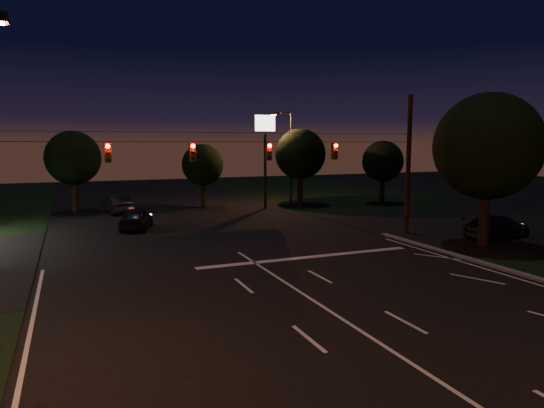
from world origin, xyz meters
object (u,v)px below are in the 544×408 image
car_oncoming_a (136,219)px  car_cross (497,227)px  utility_pole_right (406,234)px  tree_right_near (486,148)px  car_oncoming_b (117,204)px

car_oncoming_a → car_cross: bearing=168.8°
utility_pole_right → car_cross: 5.52m
utility_pole_right → car_oncoming_a: size_ratio=2.08×
utility_pole_right → tree_right_near: 7.61m
car_cross → car_oncoming_a: bearing=45.4°
car_cross → car_oncoming_b: bearing=30.9°
utility_pole_right → car_oncoming_a: bearing=152.5°
car_oncoming_a → car_oncoming_b: car_oncoming_b is taller
car_oncoming_a → car_cross: 23.67m
car_oncoming_a → car_oncoming_b: size_ratio=0.94×
utility_pole_right → tree_right_near: size_ratio=1.03×
car_oncoming_b → utility_pole_right: bearing=124.4°
car_oncoming_a → car_cross: car_cross is taller
tree_right_near → car_oncoming_b: bearing=129.5°
tree_right_near → car_oncoming_a: (-17.76, 13.28, -4.94)m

